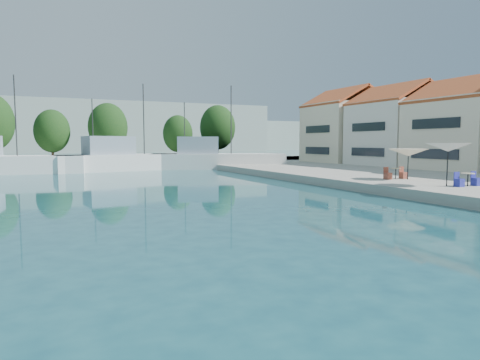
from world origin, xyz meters
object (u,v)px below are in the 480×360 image
trawler_04 (215,160)px  umbrella_white (448,147)px  umbrella_cream (408,152)px  trawler_03 (127,161)px

trawler_04 → umbrella_white: 30.27m
umbrella_white → umbrella_cream: (1.32, 4.22, -0.40)m
trawler_03 → umbrella_white: size_ratio=6.89×
trawler_03 → umbrella_white: 34.22m
trawler_03 → trawler_04: size_ratio=1.06×
trawler_04 → umbrella_white: size_ratio=6.48×
trawler_03 → umbrella_white: trawler_03 is taller
trawler_04 → umbrella_cream: bearing=-61.2°
trawler_03 → trawler_04: 10.08m
trawler_04 → trawler_03: bearing=-169.5°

